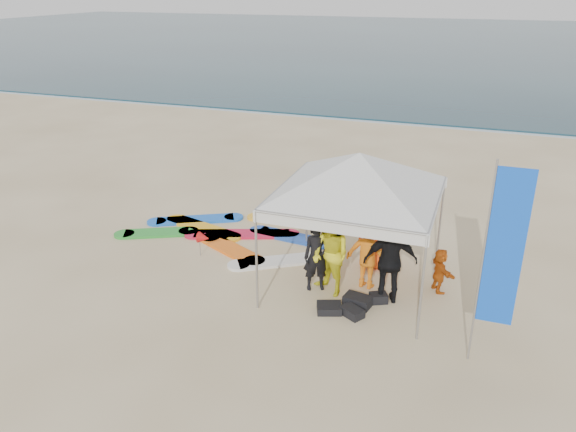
{
  "coord_description": "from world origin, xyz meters",
  "views": [
    {
      "loc": [
        4.6,
        -8.81,
        6.28
      ],
      "look_at": [
        0.49,
        2.6,
        1.2
      ],
      "focal_mm": 35.0,
      "sensor_mm": 36.0,
      "label": 1
    }
  ],
  "objects_px": {
    "person_black_a": "(317,257)",
    "feather_flag": "(502,251)",
    "person_seated": "(440,270)",
    "person_orange_a": "(369,252)",
    "person_black_b": "(390,261)",
    "person_yellow": "(330,255)",
    "marker_pennant": "(204,238)",
    "surfboard_spread": "(238,234)",
    "canopy_tent": "(360,153)",
    "person_orange_b": "(375,233)"
  },
  "relations": [
    {
      "from": "person_orange_a",
      "to": "surfboard_spread",
      "type": "distance_m",
      "value": 4.17
    },
    {
      "from": "person_seated",
      "to": "person_black_a",
      "type": "bearing_deg",
      "value": 77.53
    },
    {
      "from": "person_orange_b",
      "to": "person_orange_a",
      "type": "bearing_deg",
      "value": 99.16
    },
    {
      "from": "person_yellow",
      "to": "canopy_tent",
      "type": "height_order",
      "value": "canopy_tent"
    },
    {
      "from": "person_black_a",
      "to": "person_orange_b",
      "type": "xyz_separation_m",
      "value": [
        0.97,
        1.45,
        0.08
      ]
    },
    {
      "from": "surfboard_spread",
      "to": "person_orange_b",
      "type": "bearing_deg",
      "value": -7.8
    },
    {
      "from": "person_black_a",
      "to": "marker_pennant",
      "type": "xyz_separation_m",
      "value": [
        -3.06,
        0.57,
        -0.29
      ]
    },
    {
      "from": "person_orange_a",
      "to": "marker_pennant",
      "type": "bearing_deg",
      "value": 10.43
    },
    {
      "from": "person_yellow",
      "to": "person_seated",
      "type": "xyz_separation_m",
      "value": [
        2.22,
        0.88,
        -0.41
      ]
    },
    {
      "from": "canopy_tent",
      "to": "person_orange_a",
      "type": "bearing_deg",
      "value": 3.8
    },
    {
      "from": "person_yellow",
      "to": "feather_flag",
      "type": "xyz_separation_m",
      "value": [
        3.28,
        -1.41,
        1.29
      ]
    },
    {
      "from": "feather_flag",
      "to": "person_black_a",
      "type": "bearing_deg",
      "value": 157.74
    },
    {
      "from": "person_black_a",
      "to": "surfboard_spread",
      "type": "distance_m",
      "value": 3.49
    },
    {
      "from": "person_black_a",
      "to": "person_black_b",
      "type": "relative_size",
      "value": 0.83
    },
    {
      "from": "person_black_a",
      "to": "person_yellow",
      "type": "bearing_deg",
      "value": -38.73
    },
    {
      "from": "person_orange_a",
      "to": "marker_pennant",
      "type": "height_order",
      "value": "person_orange_a"
    },
    {
      "from": "person_orange_b",
      "to": "marker_pennant",
      "type": "distance_m",
      "value": 4.14
    },
    {
      "from": "person_black_b",
      "to": "person_yellow",
      "type": "bearing_deg",
      "value": -12.83
    },
    {
      "from": "person_seated",
      "to": "marker_pennant",
      "type": "distance_m",
      "value": 5.61
    },
    {
      "from": "person_yellow",
      "to": "canopy_tent",
      "type": "distance_m",
      "value": 2.23
    },
    {
      "from": "person_black_a",
      "to": "person_black_b",
      "type": "bearing_deg",
      "value": -26.26
    },
    {
      "from": "person_yellow",
      "to": "marker_pennant",
      "type": "relative_size",
      "value": 2.87
    },
    {
      "from": "feather_flag",
      "to": "canopy_tent",
      "type": "bearing_deg",
      "value": 145.93
    },
    {
      "from": "canopy_tent",
      "to": "feather_flag",
      "type": "height_order",
      "value": "feather_flag"
    },
    {
      "from": "person_black_a",
      "to": "feather_flag",
      "type": "distance_m",
      "value": 4.14
    },
    {
      "from": "person_orange_a",
      "to": "person_seated",
      "type": "height_order",
      "value": "person_orange_a"
    },
    {
      "from": "person_black_b",
      "to": "person_orange_b",
      "type": "distance_m",
      "value": 1.56
    },
    {
      "from": "person_seated",
      "to": "person_yellow",
      "type": "bearing_deg",
      "value": 81.5
    },
    {
      "from": "person_yellow",
      "to": "person_orange_b",
      "type": "xyz_separation_m",
      "value": [
        0.65,
        1.52,
        -0.05
      ]
    },
    {
      "from": "feather_flag",
      "to": "marker_pennant",
      "type": "bearing_deg",
      "value": 162.9
    },
    {
      "from": "canopy_tent",
      "to": "marker_pennant",
      "type": "xyz_separation_m",
      "value": [
        -3.79,
        0.11,
        -2.55
      ]
    },
    {
      "from": "surfboard_spread",
      "to": "canopy_tent",
      "type": "bearing_deg",
      "value": -23.06
    },
    {
      "from": "person_black_a",
      "to": "person_orange_a",
      "type": "relative_size",
      "value": 0.94
    },
    {
      "from": "person_black_b",
      "to": "person_orange_b",
      "type": "relative_size",
      "value": 1.09
    },
    {
      "from": "person_orange_a",
      "to": "person_black_b",
      "type": "height_order",
      "value": "person_black_b"
    },
    {
      "from": "person_orange_b",
      "to": "surfboard_spread",
      "type": "bearing_deg",
      "value": -2.3
    },
    {
      "from": "surfboard_spread",
      "to": "person_yellow",
      "type": "bearing_deg",
      "value": -33.17
    },
    {
      "from": "person_seated",
      "to": "marker_pennant",
      "type": "height_order",
      "value": "person_seated"
    },
    {
      "from": "marker_pennant",
      "to": "person_orange_b",
      "type": "bearing_deg",
      "value": 12.25
    },
    {
      "from": "person_orange_b",
      "to": "person_seated",
      "type": "height_order",
      "value": "person_orange_b"
    },
    {
      "from": "person_orange_a",
      "to": "person_orange_b",
      "type": "distance_m",
      "value": 0.96
    },
    {
      "from": "person_black_a",
      "to": "person_seated",
      "type": "xyz_separation_m",
      "value": [
        2.55,
        0.81,
        -0.28
      ]
    },
    {
      "from": "person_orange_b",
      "to": "person_seated",
      "type": "bearing_deg",
      "value": 163.51
    },
    {
      "from": "person_black_b",
      "to": "person_seated",
      "type": "relative_size",
      "value": 1.89
    },
    {
      "from": "person_orange_a",
      "to": "feather_flag",
      "type": "relative_size",
      "value": 0.44
    },
    {
      "from": "person_black_a",
      "to": "person_orange_a",
      "type": "xyz_separation_m",
      "value": [
        1.04,
        0.49,
        0.05
      ]
    },
    {
      "from": "person_black_b",
      "to": "canopy_tent",
      "type": "distance_m",
      "value": 2.31
    },
    {
      "from": "person_black_a",
      "to": "person_seated",
      "type": "relative_size",
      "value": 1.57
    },
    {
      "from": "person_yellow",
      "to": "person_orange_a",
      "type": "relative_size",
      "value": 1.1
    },
    {
      "from": "feather_flag",
      "to": "person_seated",
      "type": "bearing_deg",
      "value": 114.74
    }
  ]
}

